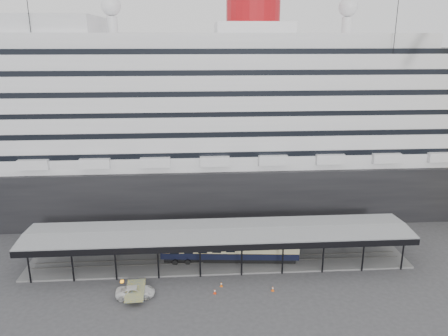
# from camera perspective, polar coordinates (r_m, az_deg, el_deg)

# --- Properties ---
(ground) EXTENTS (200.00, 200.00, 0.00)m
(ground) POSITION_cam_1_polar(r_m,az_deg,el_deg) (62.26, -0.34, -14.31)
(ground) COLOR #373739
(ground) RESTS_ON ground
(cruise_ship) EXTENTS (130.00, 30.00, 43.90)m
(cruise_ship) POSITION_cam_1_polar(r_m,az_deg,el_deg) (86.53, -1.68, 7.47)
(cruise_ship) COLOR black
(cruise_ship) RESTS_ON ground
(platform_canopy) EXTENTS (56.00, 9.18, 5.30)m
(platform_canopy) POSITION_cam_1_polar(r_m,az_deg,el_deg) (65.50, -0.62, -10.30)
(platform_canopy) COLOR slate
(platform_canopy) RESTS_ON ground
(port_truck) EXTENTS (5.06, 2.53, 1.38)m
(port_truck) POSITION_cam_1_polar(r_m,az_deg,el_deg) (59.41, -11.50, -15.55)
(port_truck) COLOR silver
(port_truck) RESTS_ON ground
(pullman_carriage) EXTENTS (20.41, 4.37, 19.89)m
(pullman_carriage) POSITION_cam_1_polar(r_m,az_deg,el_deg) (65.57, 0.76, -10.20)
(pullman_carriage) COLOR black
(pullman_carriage) RESTS_ON ground
(traffic_cone_left) EXTENTS (0.47, 0.47, 0.71)m
(traffic_cone_left) POSITION_cam_1_polar(r_m,az_deg,el_deg) (59.03, -1.21, -15.79)
(traffic_cone_left) COLOR red
(traffic_cone_left) RESTS_ON ground
(traffic_cone_mid) EXTENTS (0.46, 0.46, 0.69)m
(traffic_cone_mid) POSITION_cam_1_polar(r_m,az_deg,el_deg) (60.48, -0.36, -14.94)
(traffic_cone_mid) COLOR orange
(traffic_cone_mid) RESTS_ON ground
(traffic_cone_right) EXTENTS (0.41, 0.41, 0.72)m
(traffic_cone_right) POSITION_cam_1_polar(r_m,az_deg,el_deg) (59.90, 6.38, -15.38)
(traffic_cone_right) COLOR #E8550C
(traffic_cone_right) RESTS_ON ground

